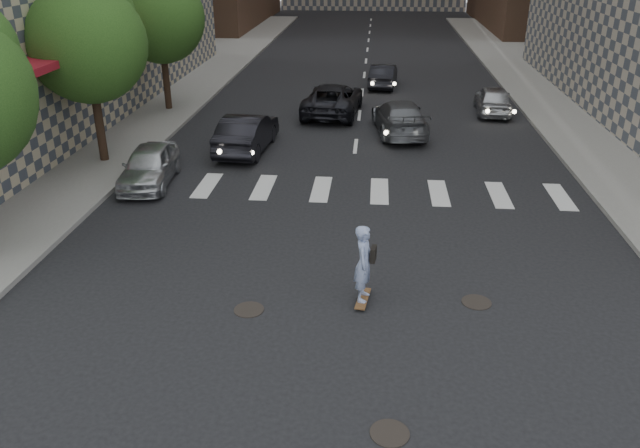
# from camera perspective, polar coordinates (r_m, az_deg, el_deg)

# --- Properties ---
(ground) EXTENTS (160.00, 160.00, 0.00)m
(ground) POSITION_cam_1_polar(r_m,az_deg,el_deg) (13.43, 1.03, -11.01)
(ground) COLOR black
(ground) RESTS_ON ground
(sidewalk_left) EXTENTS (13.00, 80.00, 0.15)m
(sidewalk_left) POSITION_cam_1_polar(r_m,az_deg,el_deg) (35.31, -20.97, 10.32)
(sidewalk_left) COLOR gray
(sidewalk_left) RESTS_ON ground
(tree_b) EXTENTS (4.20, 4.20, 6.60)m
(tree_b) POSITION_cam_1_polar(r_m,az_deg,el_deg) (24.48, -20.34, 15.69)
(tree_b) COLOR #382619
(tree_b) RESTS_ON sidewalk_left
(tree_c) EXTENTS (4.20, 4.20, 6.60)m
(tree_c) POSITION_cam_1_polar(r_m,az_deg,el_deg) (31.87, -14.30, 18.17)
(tree_c) COLOR #382619
(tree_c) RESTS_ON sidewalk_left
(manhole_a) EXTENTS (0.70, 0.70, 0.02)m
(manhole_a) POSITION_cam_1_polar(r_m,az_deg,el_deg) (11.48, 6.39, -18.47)
(manhole_a) COLOR black
(manhole_a) RESTS_ON ground
(manhole_b) EXTENTS (0.70, 0.70, 0.02)m
(manhole_b) POSITION_cam_1_polar(r_m,az_deg,el_deg) (14.66, -6.52, -7.79)
(manhole_b) COLOR black
(manhole_b) RESTS_ON ground
(manhole_c) EXTENTS (0.70, 0.70, 0.02)m
(manhole_c) POSITION_cam_1_polar(r_m,az_deg,el_deg) (15.29, 14.11, -6.95)
(manhole_c) COLOR black
(manhole_c) RESTS_ON ground
(skateboarder) EXTENTS (0.55, 1.02, 1.98)m
(skateboarder) POSITION_cam_1_polar(r_m,az_deg,el_deg) (14.39, 4.07, -3.60)
(skateboarder) COLOR brown
(skateboarder) RESTS_ON ground
(silver_sedan) EXTENTS (1.92, 4.06, 1.34)m
(silver_sedan) POSITION_cam_1_polar(r_m,az_deg,el_deg) (22.52, -15.34, 5.19)
(silver_sedan) COLOR silver
(silver_sedan) RESTS_ON ground
(traffic_car_a) EXTENTS (1.92, 4.70, 1.51)m
(traffic_car_a) POSITION_cam_1_polar(r_m,az_deg,el_deg) (25.43, -6.69, 8.29)
(traffic_car_a) COLOR black
(traffic_car_a) RESTS_ON ground
(traffic_car_b) EXTENTS (2.65, 5.19, 1.44)m
(traffic_car_b) POSITION_cam_1_polar(r_m,az_deg,el_deg) (27.90, 7.29, 9.65)
(traffic_car_b) COLOR #57595F
(traffic_car_b) RESTS_ON ground
(traffic_car_c) EXTENTS (2.92, 5.56, 1.49)m
(traffic_car_c) POSITION_cam_1_polar(r_m,az_deg,el_deg) (30.90, 1.19, 11.35)
(traffic_car_c) COLOR black
(traffic_car_c) RESTS_ON ground
(traffic_car_d) EXTENTS (1.88, 4.11, 1.37)m
(traffic_car_d) POSITION_cam_1_polar(r_m,az_deg,el_deg) (32.23, 15.55, 10.91)
(traffic_car_d) COLOR #AEB0B6
(traffic_car_d) RESTS_ON ground
(traffic_car_e) EXTENTS (1.74, 4.08, 1.31)m
(traffic_car_e) POSITION_cam_1_polar(r_m,az_deg,el_deg) (37.19, 5.80, 13.35)
(traffic_car_e) COLOR black
(traffic_car_e) RESTS_ON ground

